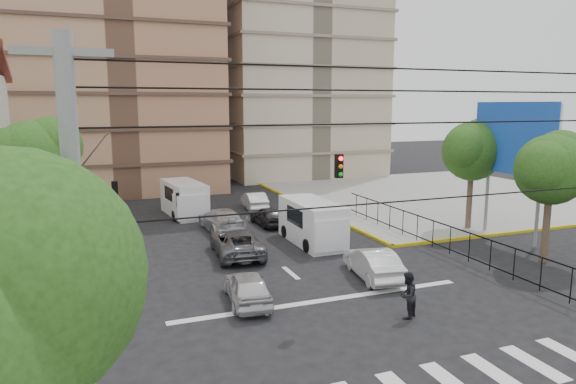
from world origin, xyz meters
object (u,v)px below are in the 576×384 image
van_right_lane (314,224)px  car_silver_front_left (247,287)px  traffic_light_nw (116,211)px  car_white_front_right (373,263)px  pedestrian_crosswalk (407,295)px  van_left_lane (185,200)px

van_right_lane → car_silver_front_left: size_ratio=1.40×
traffic_light_nw → car_white_front_right: bearing=-23.3°
van_right_lane → pedestrian_crosswalk: 11.00m
van_right_lane → van_left_lane: bearing=118.4°
car_silver_front_left → pedestrian_crosswalk: (5.29, -3.65, 0.23)m
traffic_light_nw → car_silver_front_left: traffic_light_nw is taller
van_right_lane → car_white_front_right: 6.45m
van_right_lane → car_white_front_right: (0.20, -6.43, -0.50)m
pedestrian_crosswalk → van_right_lane: bearing=-128.0°
van_right_lane → car_silver_front_left: 9.61m
car_white_front_right → van_right_lane: bearing=-79.6°
traffic_light_nw → car_silver_front_left: size_ratio=1.11×
car_silver_front_left → pedestrian_crosswalk: pedestrian_crosswalk is taller
traffic_light_nw → car_silver_front_left: (4.75, -5.68, -2.44)m
car_silver_front_left → pedestrian_crosswalk: bearing=151.5°
car_silver_front_left → traffic_light_nw: bearing=-44.0°
van_left_lane → car_white_front_right: 17.93m
traffic_light_nw → car_silver_front_left: 7.80m
car_silver_front_left → pedestrian_crosswalk: 6.43m
traffic_light_nw → van_left_lane: traffic_light_nw is taller
pedestrian_crosswalk → traffic_light_nw: bearing=-76.1°
traffic_light_nw → van_right_lane: traffic_light_nw is taller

